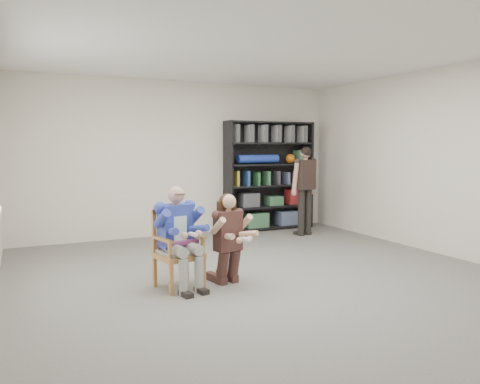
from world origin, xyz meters
name	(u,v)px	position (x,y,z in m)	size (l,w,h in m)	color
room_shell	(278,166)	(0.00, 0.00, 1.40)	(6.00, 7.00, 2.80)	silver
floor	(277,284)	(0.00, 0.00, 0.00)	(6.00, 7.00, 0.01)	#65635D
armchair	(179,249)	(-1.09, 0.35, 0.45)	(0.53, 0.51, 0.91)	#AF7A3E
seated_man	(179,237)	(-1.09, 0.35, 0.59)	(0.51, 0.71, 1.18)	navy
kneeling_woman	(229,239)	(-0.51, 0.23, 0.54)	(0.45, 0.73, 1.08)	#3E2522
bookshelf	(269,176)	(1.70, 3.28, 1.05)	(1.80, 0.38, 2.10)	black
standing_man	(305,191)	(1.97, 2.43, 0.81)	(0.50, 0.28, 1.62)	black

